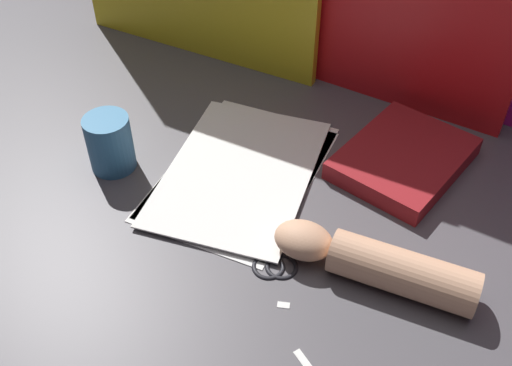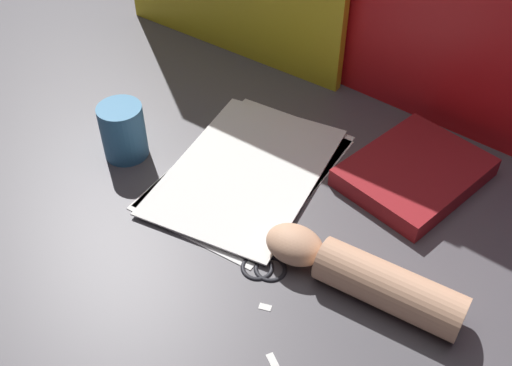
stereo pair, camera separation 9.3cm
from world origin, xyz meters
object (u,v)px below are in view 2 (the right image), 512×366
at_px(scissors, 266,253).
at_px(hand_forearm, 364,276).
at_px(book_closed, 415,172).
at_px(paper_stack, 248,170).
at_px(mug, 123,131).

relative_size(scissors, hand_forearm, 0.56).
height_order(book_closed, scissors, book_closed).
bearing_deg(book_closed, hand_forearm, -87.15).
xyz_separation_m(book_closed, scissors, (-0.14, -0.27, -0.01)).
xyz_separation_m(paper_stack, scissors, (0.12, -0.15, -0.00)).
height_order(scissors, mug, mug).
bearing_deg(scissors, mug, 166.00).
xyz_separation_m(scissors, mug, (-0.33, 0.08, 0.05)).
xyz_separation_m(book_closed, hand_forearm, (0.01, -0.26, 0.02)).
distance_m(scissors, mug, 0.35).
bearing_deg(scissors, hand_forearm, 3.84).
height_order(paper_stack, hand_forearm, hand_forearm).
relative_size(hand_forearm, mug, 2.95).
height_order(scissors, hand_forearm, hand_forearm).
relative_size(paper_stack, scissors, 2.23).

